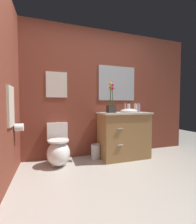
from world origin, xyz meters
name	(u,v)px	position (x,y,z in m)	size (l,w,h in m)	color
ground_plane	(133,202)	(0.00, 0.00, 0.00)	(8.64, 8.64, 0.00)	#B2ADA3
wall_back	(101,93)	(0.20, 1.58, 1.25)	(4.03, 0.05, 2.50)	brown
toilet	(58,150)	(-0.67, 1.28, 0.24)	(0.38, 0.59, 0.69)	white
vanity_cabinet	(123,134)	(0.54, 1.25, 0.44)	(0.94, 0.56, 1.04)	#9E7242
flower_vase	(111,103)	(0.25, 1.18, 1.03)	(0.14, 0.14, 0.54)	#38332D
soap_bottle	(139,108)	(0.83, 1.20, 0.94)	(0.06, 0.06, 0.17)	#B28CBF
lotion_bottle	(129,108)	(0.67, 1.28, 0.95)	(0.06, 0.06, 0.19)	white
hand_wash_bottle	(135,108)	(0.86, 1.35, 0.95)	(0.06, 0.06, 0.18)	beige
trash_bin	(96,151)	(0.01, 1.33, 0.14)	(0.18, 0.18, 0.27)	#B7B7BC
wall_poster	(57,85)	(-0.67, 1.55, 1.37)	(0.37, 0.01, 0.46)	silver
wall_mirror	(117,83)	(0.54, 1.55, 1.45)	(0.80, 0.01, 0.70)	#B2BCC6
hanging_towel	(11,106)	(-1.28, 0.85, 0.98)	(0.03, 0.28, 0.52)	beige
toilet_paper_roll	(19,127)	(-1.23, 1.08, 0.68)	(0.11, 0.11, 0.11)	white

